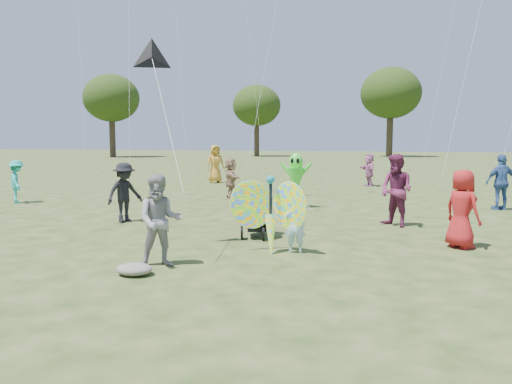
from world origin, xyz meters
TOP-DOWN VIEW (x-y plane):
  - ground at (0.00, 0.00)m, footprint 160.00×160.00m
  - child_girl at (0.72, 1.00)m, footprint 0.42×0.31m
  - adult_man at (-1.31, -0.64)m, footprint 0.96×0.87m
  - grey_bag at (-1.48, -1.24)m, footprint 0.60×0.49m
  - crowd_a at (3.85, 2.31)m, footprint 0.90×0.91m
  - crowd_b at (-4.30, 3.35)m, footprint 0.98×1.16m
  - crowd_c at (5.72, 8.40)m, footprint 1.09×0.78m
  - crowd_d at (-3.23, 9.03)m, footprint 1.02×1.43m
  - crowd_e at (2.59, 4.54)m, footprint 1.12×1.09m
  - crowd_g at (-6.04, 15.09)m, footprint 1.10×1.05m
  - crowd_i at (-9.88, 5.89)m, footprint 1.05×1.07m
  - crowd_j at (1.42, 15.46)m, footprint 1.00×1.46m
  - jogging_stroller at (-0.41, 2.36)m, footprint 0.68×1.12m
  - butterfly_kite at (0.25, 0.92)m, footprint 1.74×0.75m
  - delta_kite_rig at (-2.06, 0.67)m, footprint 1.61×1.55m
  - alien_kite at (-0.47, 7.26)m, footprint 1.12×0.69m
  - tree_line at (3.67, 44.99)m, footprint 91.78×33.60m

SIDE VIEW (x-z plane):
  - ground at x=0.00m, z-range 0.00..0.00m
  - grey_bag at x=-1.48m, z-range 0.00..0.19m
  - child_girl at x=0.72m, z-range 0.00..1.07m
  - jogging_stroller at x=-0.41m, z-range 0.07..1.16m
  - crowd_i at x=-9.88m, z-range 0.00..1.47m
  - butterfly_kite at x=0.25m, z-range -0.11..1.58m
  - crowd_d at x=-3.23m, z-range 0.00..1.49m
  - crowd_j at x=1.42m, z-range 0.00..1.52m
  - crowd_b at x=-4.30m, z-range 0.00..1.56m
  - crowd_a at x=3.85m, z-range 0.00..1.58m
  - adult_man at x=-1.31m, z-range 0.00..1.59m
  - crowd_c at x=5.72m, z-range 0.00..1.72m
  - crowd_e at x=2.59m, z-range 0.00..1.81m
  - crowd_g at x=-6.04m, z-range 0.00..1.89m
  - alien_kite at x=-0.47m, z-range 0.10..1.84m
  - delta_kite_rig at x=-2.06m, z-range 2.29..5.17m
  - tree_line at x=3.67m, z-range 1.47..12.25m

